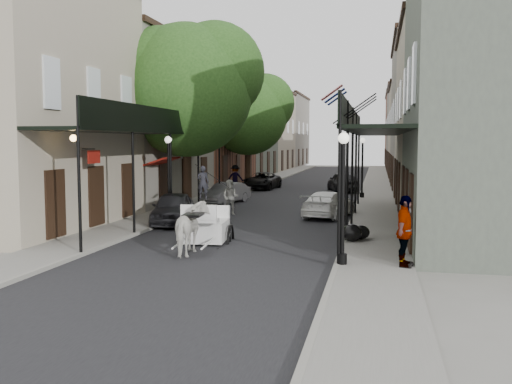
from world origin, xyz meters
The scene contains 24 objects.
ground centered at (0.00, 0.00, 0.00)m, with size 140.00×140.00×0.00m, color gray.
road centered at (0.00, 20.00, 0.01)m, with size 8.00×90.00×0.01m, color black.
sidewalk_left centered at (-5.00, 20.00, 0.06)m, with size 2.20×90.00×0.12m, color gray.
sidewalk_right centered at (5.00, 20.00, 0.06)m, with size 2.20×90.00×0.12m, color gray.
building_row_left centered at (-8.60, 30.00, 5.25)m, with size 5.00×80.00×10.50m, color #A39783.
building_row_right centered at (8.60, 30.00, 5.25)m, with size 5.00×80.00×10.50m, color gray.
gallery_left centered at (-4.79, 6.98, 4.05)m, with size 2.20×18.05×4.88m.
gallery_right centered at (4.79, 6.98, 4.05)m, with size 2.20×18.05×4.88m.
tree_near centered at (-4.20, 10.18, 6.49)m, with size 7.31×6.80×9.63m.
tree_far centered at (-4.25, 24.18, 5.84)m, with size 6.45×6.00×8.61m.
lamppost_right_near centered at (4.10, -2.00, 2.05)m, with size 0.32×0.32×3.71m.
lamppost_left centered at (-4.10, 6.00, 2.05)m, with size 0.32×0.32×3.71m.
lamppost_right_far centered at (4.10, 18.00, 2.05)m, with size 0.32×0.32×3.71m.
horse centered at (-0.66, -1.00, 0.83)m, with size 0.90×1.97×1.66m, color silver.
carriage centered at (-0.91, 1.58, 1.08)m, with size 1.86×2.57×2.78m.
pedestrian_walking centered at (-2.00, 8.86, 0.86)m, with size 0.84×0.65×1.73m, color beige.
pedestrian_sidewalk_left centered at (-4.84, 21.07, 1.04)m, with size 1.18×0.68×1.83m, color gray.
pedestrian_sidewalk_right centered at (5.80, -2.00, 1.11)m, with size 1.16×0.48×1.98m, color gray.
car_left_near centered at (-3.60, 5.18, 0.70)m, with size 1.66×4.11×1.40m, color black.
car_left_mid centered at (-3.60, 14.00, 0.60)m, with size 1.28×3.66×1.21m, color gray.
car_left_far centered at (-3.55, 24.22, 0.64)m, with size 2.11×4.58×1.27m, color black.
car_right_near centered at (2.80, 9.00, 0.62)m, with size 1.73×4.25×1.23m, color white.
car_right_far centered at (2.60, 23.34, 0.73)m, with size 1.72×4.27×1.45m, color black.
trash_bags centered at (4.32, 1.99, 0.40)m, with size 0.97×1.12×0.61m.
Camera 1 is at (5.04, -18.05, 3.56)m, focal length 40.00 mm.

